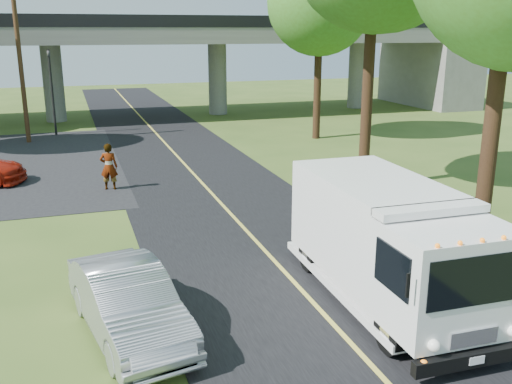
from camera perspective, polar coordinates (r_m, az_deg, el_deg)
name	(u,v)px	position (r m, az deg, el deg)	size (l,w,h in m)	color
ground	(313,304)	(13.97, 5.76, -11.08)	(120.00, 120.00, 0.00)	#384F1C
road	(212,194)	(22.84, -4.43, -0.20)	(7.00, 90.00, 0.02)	black
lane_line	(212,193)	(22.83, -4.43, -0.15)	(0.12, 90.00, 0.01)	gold
overpass	(138,55)	(43.67, -11.76, 13.24)	(54.00, 10.00, 7.30)	slate
traffic_signal	(51,83)	(37.47, -19.78, 10.19)	(0.18, 0.22, 5.20)	black
utility_pole	(20,62)	(35.44, -22.51, 11.92)	(1.60, 0.26, 9.00)	#472D19
step_van	(388,240)	(13.80, 13.02, -4.69)	(2.66, 6.90, 2.87)	white
silver_sedan	(128,303)	(12.59, -12.65, -10.74)	(1.60, 4.59, 1.51)	gray
pedestrian	(109,167)	(23.96, -14.50, 2.46)	(0.70, 0.46, 1.93)	gray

